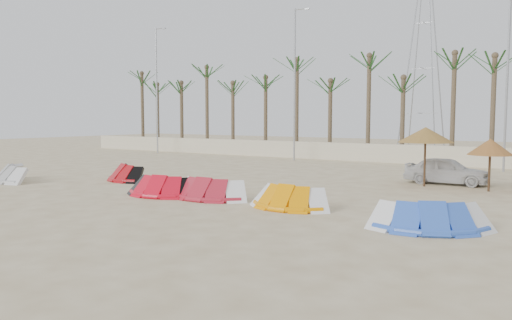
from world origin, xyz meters
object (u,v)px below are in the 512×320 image
Objects in this scene: kite_red_mid at (167,185)px; car at (446,171)px; parasol_left at (426,135)px; kite_red_left at (130,172)px; parasol_mid at (490,147)px; kite_grey at (19,172)px; kite_orange at (292,196)px; kite_red_right at (212,187)px; kite_blue at (433,214)px.

car reaches higher than kite_red_mid.
parasol_left is at bearing 46.65° from kite_red_mid.
car reaches higher than kite_red_left.
parasol_mid is 0.59× the size of car.
kite_grey is at bearing 118.48° from car.
kite_grey is 19.79m from parasol_left.
kite_orange is 1.10× the size of parasol_left.
kite_blue is at bearing -5.20° from kite_red_right.
kite_red_left and kite_red_right have the same top height.
parasol_left reaches higher than kite_blue.
car is at bearing 48.66° from kite_red_mid.
kite_grey is 1.15× the size of kite_red_left.
kite_red_left is at bearing 36.02° from kite_grey.
kite_red_right is 10.19m from parasol_left.
parasol_left is at bearing 73.78° from kite_orange.
parasol_mid is at bearing 42.20° from kite_red_right.
parasol_mid is at bearing 24.33° from kite_grey.
kite_orange is 1.32× the size of parasol_mid.
parasol_left reaches higher than kite_grey.
kite_grey and kite_blue have the same top height.
kite_orange is (5.64, 0.38, -0.00)m from kite_red_mid.
parasol_left is (17.43, 9.19, 1.95)m from kite_grey.
kite_grey is at bearing -152.20° from parasol_left.
car reaches higher than kite_red_right.
car is at bearing 54.55° from kite_red_right.
kite_red_left is at bearing 116.45° from car.
car is (8.64, 9.82, 0.23)m from kite_red_mid.
kite_red_left is at bearing -155.34° from parasol_left.
parasol_left is 0.72× the size of car.
kite_grey is at bearing -174.04° from kite_red_right.
kite_red_mid is 11.80m from parasol_left.
parasol_left is at bearing 152.58° from car.
parasol_mid is (8.74, 7.92, 1.49)m from kite_red_right.
parasol_left is (6.01, 7.99, 1.95)m from kite_red_right.
kite_grey is at bearing -178.85° from kite_blue.
kite_blue is 10.34m from car.
kite_blue is 1.36× the size of parasol_left.
kite_orange is at bearing 4.19° from kite_grey.
kite_blue is at bearing -90.61° from parasol_mid.
kite_blue is at bearing 1.15° from kite_grey.
parasol_left is at bearing 27.80° from kite_grey.
kite_orange is 5.04m from kite_blue.
kite_blue is (8.65, -0.79, -0.00)m from kite_red_right.
parasol_left reaches higher than parasol_mid.
kite_red_left and kite_blue have the same top height.
kite_grey is 0.98× the size of car.
kite_grey is at bearing -175.81° from kite_orange.
kite_red_left is 0.96× the size of kite_red_right.
kite_red_mid is at bearing 136.89° from car.
kite_red_right is (6.98, -2.03, 0.00)m from kite_red_left.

